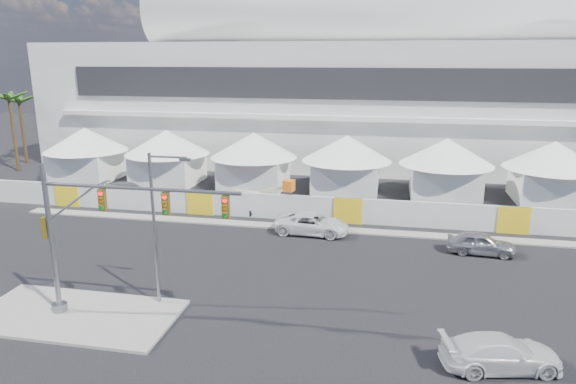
% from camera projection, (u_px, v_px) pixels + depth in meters
% --- Properties ---
extents(ground, '(160.00, 160.00, 0.00)m').
position_uv_depth(ground, '(211.00, 300.00, 27.18)').
color(ground, black).
rests_on(ground, ground).
extents(median_island, '(10.00, 5.00, 0.15)m').
position_uv_depth(median_island, '(76.00, 315.00, 25.44)').
color(median_island, gray).
rests_on(median_island, ground).
extents(far_curb, '(80.00, 1.20, 0.12)m').
position_uv_depth(far_curb, '(549.00, 243.00, 35.26)').
color(far_curb, gray).
rests_on(far_curb, ground).
extents(stadium, '(80.00, 24.80, 21.98)m').
position_uv_depth(stadium, '(391.00, 82.00, 62.47)').
color(stadium, silver).
rests_on(stadium, ground).
extents(tent_row, '(53.40, 8.40, 5.40)m').
position_uv_depth(tent_row, '(299.00, 157.00, 49.03)').
color(tent_row, white).
rests_on(tent_row, ground).
extents(hoarding_fence, '(70.00, 0.25, 2.00)m').
position_uv_depth(hoarding_fence, '(348.00, 210.00, 39.54)').
color(hoarding_fence, silver).
rests_on(hoarding_fence, ground).
extents(palm_cluster, '(10.60, 10.60, 8.55)m').
position_uv_depth(palm_cluster, '(21.00, 106.00, 59.68)').
color(palm_cluster, '#47331E').
rests_on(palm_cluster, ground).
extents(sedan_silver, '(1.96, 4.35, 1.45)m').
position_uv_depth(sedan_silver, '(481.00, 243.00, 33.38)').
color(sedan_silver, '#9D9CA1').
rests_on(sedan_silver, ground).
extents(pickup_curb, '(2.69, 5.45, 1.49)m').
position_uv_depth(pickup_curb, '(312.00, 224.00, 37.19)').
color(pickup_curb, white).
rests_on(pickup_curb, ground).
extents(pickup_near, '(2.96, 5.19, 1.42)m').
position_uv_depth(pickup_near, '(501.00, 353.00, 21.10)').
color(pickup_near, silver).
rests_on(pickup_near, ground).
extents(lot_car_c, '(2.07, 5.03, 1.46)m').
position_uv_depth(lot_car_c, '(128.00, 191.00, 46.42)').
color(lot_car_c, '#AAAAAF').
rests_on(lot_car_c, ground).
extents(traffic_mast, '(9.98, 0.73, 7.52)m').
position_uv_depth(traffic_mast, '(89.00, 235.00, 24.29)').
color(traffic_mast, slate).
rests_on(traffic_mast, median_island).
extents(streetlight_median, '(2.18, 0.22, 7.87)m').
position_uv_depth(streetlight_median, '(158.00, 219.00, 25.50)').
color(streetlight_median, slate).
rests_on(streetlight_median, median_island).
extents(boom_lift, '(6.34, 2.00, 3.15)m').
position_uv_depth(boom_lift, '(249.00, 203.00, 42.07)').
color(boom_lift, orange).
rests_on(boom_lift, ground).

